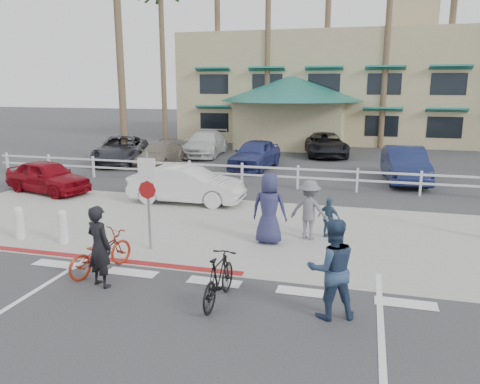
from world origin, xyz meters
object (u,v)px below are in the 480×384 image
(bike_black, at_px, (219,279))
(bike_red, at_px, (101,253))
(car_white_sedan, at_px, (187,184))
(sign_post, at_px, (148,196))
(car_red_compact, at_px, (48,176))

(bike_black, bearing_deg, bike_red, -11.92)
(bike_red, bearing_deg, car_white_sedan, -67.72)
(sign_post, height_order, car_red_compact, sign_post)
(bike_red, distance_m, car_white_sedan, 6.67)
(car_red_compact, bearing_deg, car_white_sedan, -75.83)
(sign_post, distance_m, car_white_sedan, 5.09)
(car_white_sedan, bearing_deg, sign_post, -170.44)
(bike_red, relative_size, car_red_compact, 0.47)
(sign_post, bearing_deg, bike_red, -103.80)
(car_white_sedan, height_order, car_red_compact, car_white_sedan)
(car_white_sedan, bearing_deg, bike_red, -176.65)
(bike_red, height_order, bike_black, bike_black)
(bike_red, distance_m, car_red_compact, 9.42)
(sign_post, height_order, bike_red, sign_post)
(bike_black, xyz_separation_m, car_white_sedan, (-3.60, 7.44, 0.18))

